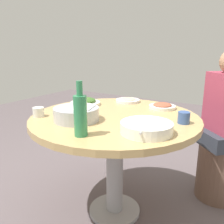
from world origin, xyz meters
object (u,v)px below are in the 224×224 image
Objects in this scene: rice_bowl at (76,114)px; soup_bowl at (146,128)px; dish_noodles at (128,100)px; tea_cup_near at (38,112)px; green_bottle at (80,114)px; round_dining_table at (115,133)px; stool_for_diner_left at (219,171)px; dish_stirfry at (162,106)px; dish_greens at (85,102)px; tea_cup_far at (184,118)px.

rice_bowl is 0.48m from soup_bowl.
dish_noodles is (-0.02, -0.65, -0.03)m from rice_bowl.
tea_cup_near is (0.28, 0.07, -0.01)m from rice_bowl.
dish_noodles is at bearing -78.29° from green_bottle.
stool_for_diner_left is (-0.63, -0.64, -0.42)m from round_dining_table.
soup_bowl is at bearing 102.10° from dish_stirfry.
green_bottle reaches higher than soup_bowl.
soup_bowl is at bearing 70.08° from stool_for_diner_left.
green_bottle is 0.63× the size of stool_for_diner_left.
dish_stirfry reaches higher than stool_for_diner_left.
round_dining_table is 4.74× the size of dish_greens.
tea_cup_far is at bearing -156.95° from tea_cup_near.
rice_bowl is at bearing 87.85° from dish_noodles.
round_dining_table is 0.55m from tea_cup_near.
dish_stirfry is 0.92m from tea_cup_near.
round_dining_table is at bearing -145.45° from tea_cup_near.
tea_cup_near is (0.76, 0.10, 0.00)m from soup_bowl.
green_bottle is at bearing 126.45° from dish_greens.
dish_noodles is at bearing -92.15° from rice_bowl.
soup_bowl is at bearing 153.74° from dish_greens.
dish_greens is at bearing -53.55° from green_bottle.
green_bottle is at bearing 51.33° from tea_cup_far.
round_dining_table is at bearing -31.40° from soup_bowl.
soup_bowl is 0.67× the size of stool_for_diner_left.
dish_noodles is at bearing -112.76° from tea_cup_near.
tea_cup_far reaches higher than dish_noodles.
round_dining_table is 3.67× the size of soup_bowl.
round_dining_table is 15.33× the size of tea_cup_near.
tea_cup_near is at bearing 41.33° from stool_for_diner_left.
rice_bowl reaches higher than dish_stirfry.
dish_stirfry is 0.44× the size of stool_for_diner_left.
dish_stirfry is (-0.36, -0.59, -0.03)m from rice_bowl.
tea_cup_far is at bearing -128.67° from green_bottle.
dish_stirfry is (-0.21, -0.37, 0.14)m from round_dining_table.
dish_noodles is 2.78× the size of tea_cup_far.
rice_bowl is (0.15, 0.23, 0.17)m from round_dining_table.
green_bottle is at bearing 101.71° from dish_noodles.
tea_cup_near reaches higher than dish_noodles.
round_dining_table reaches higher than stool_for_diner_left.
green_bottle is 0.65m from tea_cup_far.
round_dining_table is at bearing 158.64° from dish_greens.
rice_bowl is 0.92× the size of soup_bowl.
tea_cup_near is at bearing -15.22° from green_bottle.
tea_cup_near is at bearing 82.94° from dish_greens.
rice_bowl reaches higher than soup_bowl.
green_bottle is (-0.20, 0.20, 0.07)m from rice_bowl.
dish_greens is 0.52× the size of stool_for_diner_left.
green_bottle is 4.00× the size of tea_cup_far.
stool_for_diner_left is (-1.06, -0.93, -0.58)m from tea_cup_near.
dish_greens is 3.32× the size of tea_cup_far.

